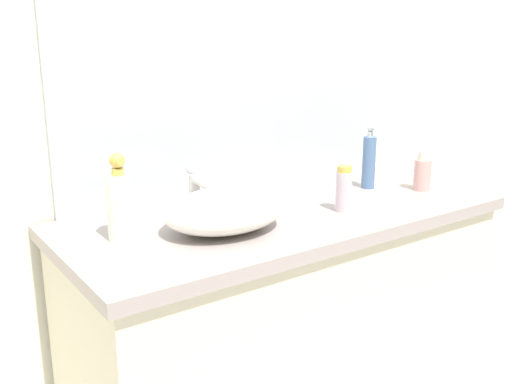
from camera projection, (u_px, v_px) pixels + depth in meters
The scene contains 8 objects.
bathroom_wall_rear at pixel (213, 70), 1.85m from camera, with size 6.00×0.06×2.60m, color silver.
vanity_counter at pixel (284, 345), 1.84m from camera, with size 1.33×0.59×0.90m.
sink_basin at pixel (224, 210), 1.53m from camera, with size 0.34×0.26×0.11m, color white.
faucet at pixel (198, 188), 1.64m from camera, with size 0.03×0.15×0.15m.
soap_dispenser at pixel (369, 160), 1.95m from camera, with size 0.04×0.04×0.22m.
lotion_bottle at pixel (422, 173), 1.93m from camera, with size 0.06×0.06×0.13m.
perfume_bottle at pixel (120, 203), 1.45m from camera, with size 0.07×0.07×0.23m.
spray_can at pixel (344, 189), 1.70m from camera, with size 0.05×0.05×0.14m.
Camera 1 is at (-0.97, -0.90, 1.41)m, focal length 40.49 mm.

